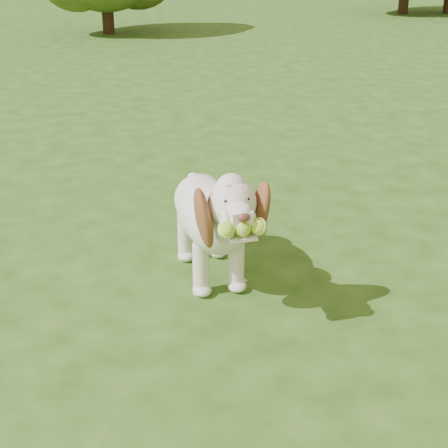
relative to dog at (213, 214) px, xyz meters
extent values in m
plane|color=#224614|center=(-0.24, 0.62, -0.36)|extent=(80.00, 80.00, 0.00)
ellipsoid|color=silver|center=(-0.01, 0.09, -0.03)|extent=(0.36, 0.60, 0.30)
ellipsoid|color=silver|center=(0.02, -0.12, 0.00)|extent=(0.33, 0.33, 0.30)
ellipsoid|color=silver|center=(-0.04, 0.29, -0.04)|extent=(0.30, 0.30, 0.27)
cylinder|color=silver|center=(0.03, -0.23, 0.08)|extent=(0.18, 0.25, 0.23)
sphere|color=silver|center=(0.04, -0.35, 0.19)|extent=(0.23, 0.23, 0.21)
sphere|color=silver|center=(0.04, -0.33, 0.25)|extent=(0.15, 0.15, 0.14)
cube|color=silver|center=(0.06, -0.46, 0.19)|extent=(0.10, 0.13, 0.06)
ellipsoid|color=#592D28|center=(0.07, -0.53, 0.20)|extent=(0.05, 0.04, 0.04)
cube|color=silver|center=(0.06, -0.48, 0.11)|extent=(0.13, 0.14, 0.01)
ellipsoid|color=brown|center=(-0.08, -0.35, 0.13)|extent=(0.13, 0.21, 0.32)
ellipsoid|color=brown|center=(0.16, -0.32, 0.13)|extent=(0.14, 0.20, 0.32)
cylinder|color=silver|center=(-0.05, 0.41, -0.01)|extent=(0.07, 0.15, 0.11)
cylinder|color=silver|center=(-0.07, -0.12, -0.23)|extent=(0.09, 0.09, 0.26)
cylinder|color=silver|center=(0.10, -0.09, -0.23)|extent=(0.09, 0.09, 0.26)
cylinder|color=silver|center=(-0.12, 0.26, -0.23)|extent=(0.09, 0.09, 0.26)
cylinder|color=silver|center=(0.05, 0.28, -0.23)|extent=(0.09, 0.09, 0.26)
sphere|color=#A9E13E|center=(0.00, -0.52, 0.15)|extent=(0.08, 0.08, 0.07)
sphere|color=#A9E13E|center=(0.06, -0.51, 0.15)|extent=(0.08, 0.08, 0.07)
sphere|color=#A9E13E|center=(0.13, -0.50, 0.15)|extent=(0.08, 0.08, 0.07)
cylinder|color=#382314|center=(-0.73, 8.30, -0.07)|extent=(0.18, 0.18, 0.59)
cylinder|color=#382314|center=(5.67, 10.11, -0.13)|extent=(0.15, 0.15, 0.47)
camera|label=1|loc=(-0.33, -3.00, 1.28)|focal=55.00mm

